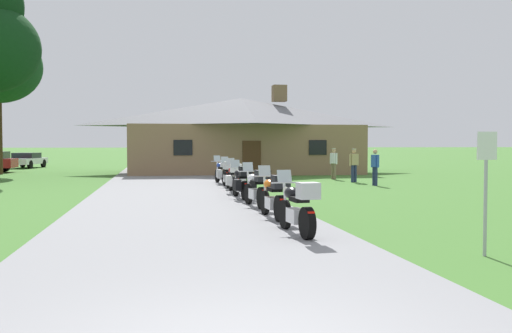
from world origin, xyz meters
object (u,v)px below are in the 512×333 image
bystander_white_shirt_beside_signpost (334,162)px  bystander_blue_shirt_by_tree (375,165)px  parked_white_sedan_far_left (26,160)px  bystander_tan_shirt_near_lodge (354,163)px  motorcycle_black_fourth_in_row (242,183)px  motorcycle_red_fifth_in_row (234,178)px  motorcycle_orange_second_in_row (274,196)px  motorcycle_white_third_in_row (256,188)px  motorcycle_silver_sixth_in_row (227,174)px  motorcycle_black_nearest_to_camera (298,208)px  metal_signpost_roadside (486,178)px  motorcycle_blue_farthest_in_row (222,172)px

bystander_white_shirt_beside_signpost → bystander_blue_shirt_by_tree: size_ratio=1.01×
parked_white_sedan_far_left → bystander_tan_shirt_near_lodge: bearing=-34.6°
motorcycle_black_fourth_in_row → motorcycle_red_fifth_in_row: same height
motorcycle_orange_second_in_row → parked_white_sedan_far_left: motorcycle_orange_second_in_row is taller
motorcycle_white_third_in_row → motorcycle_silver_sixth_in_row: same height
motorcycle_black_fourth_in_row → bystander_white_shirt_beside_signpost: bystander_white_shirt_beside_signpost is taller
bystander_blue_shirt_by_tree → motorcycle_black_nearest_to_camera: bearing=-37.9°
motorcycle_white_third_in_row → motorcycle_black_fourth_in_row: 2.63m
motorcycle_black_nearest_to_camera → bystander_tan_shirt_near_lodge: size_ratio=1.24×
motorcycle_white_third_in_row → metal_signpost_roadside: metal_signpost_roadside is taller
parked_white_sedan_far_left → motorcycle_black_fourth_in_row: bearing=-54.3°
motorcycle_black_fourth_in_row → bystander_tan_shirt_near_lodge: bearing=44.7°
motorcycle_black_nearest_to_camera → bystander_tan_shirt_near_lodge: bystander_tan_shirt_near_lodge is taller
motorcycle_blue_farthest_in_row → bystander_white_shirt_beside_signpost: 7.12m
bystander_tan_shirt_near_lodge → metal_signpost_roadside: 18.75m
motorcycle_white_third_in_row → parked_white_sedan_far_left: size_ratio=0.47×
metal_signpost_roadside → motorcycle_black_fourth_in_row: bearing=105.0°
motorcycle_orange_second_in_row → parked_white_sedan_far_left: size_ratio=0.47×
bystander_blue_shirt_by_tree → parked_white_sedan_far_left: 30.25m
motorcycle_white_third_in_row → bystander_blue_shirt_by_tree: bearing=43.3°
motorcycle_silver_sixth_in_row → bystander_tan_shirt_near_lodge: (6.71, 2.97, 0.33)m
bystander_blue_shirt_by_tree → metal_signpost_roadside: bearing=-25.6°
motorcycle_black_nearest_to_camera → bystander_white_shirt_beside_signpost: bearing=65.5°
motorcycle_red_fifth_in_row → metal_signpost_roadside: size_ratio=0.97×
bystander_blue_shirt_by_tree → parked_white_sedan_far_left: bystander_blue_shirt_by_tree is taller
motorcycle_black_nearest_to_camera → motorcycle_black_fourth_in_row: (-0.03, 7.83, -0.01)m
bystander_blue_shirt_by_tree → motorcycle_orange_second_in_row: bearing=-43.0°
motorcycle_blue_farthest_in_row → motorcycle_black_fourth_in_row: bearing=-99.3°
bystander_tan_shirt_near_lodge → metal_signpost_roadside: (-4.07, -18.30, 0.40)m
motorcycle_orange_second_in_row → motorcycle_red_fifth_in_row: (0.01, 7.71, -0.01)m
bystander_tan_shirt_near_lodge → metal_signpost_roadside: bearing=-120.2°
motorcycle_silver_sixth_in_row → motorcycle_blue_farthest_in_row: size_ratio=1.00×
motorcycle_black_nearest_to_camera → parked_white_sedan_far_left: (-13.13, 36.16, 0.02)m
motorcycle_black_nearest_to_camera → motorcycle_silver_sixth_in_row: bearing=84.7°
motorcycle_white_third_in_row → bystander_blue_shirt_by_tree: size_ratio=1.25×
motorcycle_orange_second_in_row → bystander_blue_shirt_by_tree: 13.02m
motorcycle_silver_sixth_in_row → motorcycle_white_third_in_row: bearing=-90.5°
motorcycle_red_fifth_in_row → bystander_tan_shirt_near_lodge: bystander_tan_shirt_near_lodge is taller
bystander_tan_shirt_near_lodge → bystander_white_shirt_beside_signpost: (-0.29, 2.45, 0.00)m
bystander_blue_shirt_by_tree → motorcycle_blue_farthest_in_row: bearing=-114.1°
bystander_white_shirt_beside_signpost → motorcycle_red_fifth_in_row: bearing=-63.8°
motorcycle_red_fifth_in_row → parked_white_sedan_far_left: motorcycle_red_fifth_in_row is taller
bystander_white_shirt_beside_signpost → motorcycle_silver_sixth_in_row: bearing=-74.9°
motorcycle_blue_farthest_in_row → metal_signpost_roadside: metal_signpost_roadside is taller
bystander_white_shirt_beside_signpost → metal_signpost_roadside: 21.09m
motorcycle_orange_second_in_row → motorcycle_blue_farthest_in_row: size_ratio=1.00×
bystander_white_shirt_beside_signpost → bystander_blue_shirt_by_tree: bystander_white_shirt_beside_signpost is taller
motorcycle_black_fourth_in_row → parked_white_sedan_far_left: (-13.10, 28.33, 0.03)m
motorcycle_black_nearest_to_camera → metal_signpost_roadside: size_ratio=0.97×
motorcycle_orange_second_in_row → metal_signpost_roadside: 5.71m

